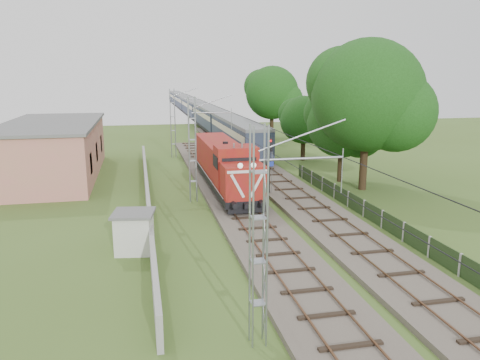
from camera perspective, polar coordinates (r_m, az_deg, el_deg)
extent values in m
plane|color=#425B22|center=(25.74, 4.24, -9.17)|extent=(140.00, 140.00, 0.00)
cube|color=#6B6054|center=(32.07, 0.72, -4.37)|extent=(4.20, 70.00, 0.30)
cube|color=black|center=(32.02, 0.72, -4.03)|extent=(2.40, 70.00, 0.10)
cube|color=brown|center=(31.82, -0.78, -3.99)|extent=(0.08, 70.00, 0.05)
cube|color=brown|center=(32.19, 2.20, -3.81)|extent=(0.08, 70.00, 0.05)
cube|color=#6B6054|center=(45.48, 3.20, 0.75)|extent=(4.20, 80.00, 0.30)
cube|color=black|center=(45.44, 3.21, 1.00)|extent=(2.40, 80.00, 0.10)
cube|color=brown|center=(45.21, 2.17, 1.05)|extent=(0.08, 80.00, 0.05)
cube|color=brown|center=(45.65, 4.24, 1.14)|extent=(0.08, 80.00, 0.05)
cylinder|color=gray|center=(16.06, 7.54, 2.61)|extent=(3.00, 0.08, 0.08)
cylinder|color=gray|center=(35.39, -3.47, 8.21)|extent=(3.00, 0.08, 0.08)
cylinder|color=gray|center=(55.20, -6.70, 9.77)|extent=(3.00, 0.08, 0.08)
cylinder|color=black|center=(35.78, -1.06, 6.18)|extent=(0.03, 70.00, 0.03)
cylinder|color=black|center=(35.65, -1.07, 8.26)|extent=(0.03, 70.00, 0.03)
cube|color=#9E9E99|center=(35.98, -11.24, -1.72)|extent=(0.25, 40.00, 1.50)
cube|color=tan|center=(48.10, -21.83, 3.36)|extent=(8.00, 20.00, 5.00)
cube|color=#606060|center=(47.78, -22.09, 6.43)|extent=(8.40, 20.40, 0.25)
cube|color=black|center=(41.75, -17.76, 1.94)|extent=(0.10, 1.60, 1.80)
cube|color=black|center=(47.64, -17.11, 3.26)|extent=(0.10, 1.60, 1.80)
cube|color=black|center=(53.55, -16.61, 4.29)|extent=(0.10, 1.60, 1.80)
cube|color=black|center=(31.17, 16.97, -4.59)|extent=(0.05, 32.00, 1.15)
cube|color=#9E9E99|center=(44.41, 7.63, 0.96)|extent=(0.12, 0.12, 1.20)
cube|color=black|center=(39.61, -1.92, 0.22)|extent=(3.01, 17.03, 0.50)
cube|color=black|center=(34.43, -0.27, -2.21)|extent=(2.20, 3.61, 0.50)
cube|color=black|center=(44.99, -3.18, 1.34)|extent=(2.20, 3.61, 0.50)
cube|color=black|center=(31.73, 0.81, -3.71)|extent=(2.60, 0.25, 0.35)
cube|color=maroon|center=(32.36, 0.36, -0.08)|extent=(2.90, 2.50, 2.30)
sphere|color=white|center=(30.85, 0.04, 1.75)|extent=(0.36, 0.36, 0.36)
sphere|color=white|center=(31.05, 1.66, 1.82)|extent=(0.36, 0.36, 0.36)
cube|color=silver|center=(31.03, -0.30, -0.74)|extent=(1.01, 0.06, 1.68)
cube|color=silver|center=(31.31, 2.03, -0.62)|extent=(1.01, 0.06, 1.68)
cube|color=silver|center=(30.96, 0.88, 1.03)|extent=(2.70, 0.06, 0.18)
cube|color=maroon|center=(34.61, -0.52, 1.53)|extent=(3.01, 2.40, 3.21)
cube|color=black|center=(33.34, -0.09, 1.97)|extent=(2.50, 0.06, 0.90)
cube|color=maroon|center=(41.69, -2.54, 3.02)|extent=(2.80, 12.12, 2.60)
cylinder|color=black|center=(38.49, -1.79, 4.40)|extent=(0.44, 0.44, 0.40)
cylinder|color=gray|center=(33.48, -0.75, 4.19)|extent=(0.12, 0.12, 0.35)
cylinder|color=gray|center=(33.60, 0.26, 4.22)|extent=(0.12, 0.12, 0.35)
cube|color=black|center=(58.18, -0.29, 4.17)|extent=(2.94, 22.27, 0.51)
cube|color=#2A2F46|center=(57.96, -0.29, 5.76)|extent=(3.04, 22.27, 2.73)
cube|color=beige|center=(57.90, -0.29, 6.25)|extent=(3.08, 21.38, 0.76)
cube|color=slate|center=(57.79, -0.29, 7.25)|extent=(3.09, 22.27, 0.35)
cube|color=black|center=(80.91, -3.72, 6.57)|extent=(2.94, 22.27, 0.51)
cube|color=#2A2F46|center=(80.76, -3.74, 7.71)|extent=(3.04, 22.27, 2.73)
cube|color=beige|center=(80.71, -3.74, 8.07)|extent=(3.08, 21.38, 0.76)
cube|color=slate|center=(80.64, -3.75, 8.79)|extent=(3.09, 22.27, 0.35)
cube|color=black|center=(103.89, -5.65, 7.91)|extent=(2.94, 22.27, 0.51)
cube|color=#2A2F46|center=(103.77, -5.67, 8.80)|extent=(3.04, 22.27, 2.73)
cube|color=beige|center=(103.73, -5.68, 9.08)|extent=(3.08, 21.38, 0.76)
cube|color=slate|center=(103.68, -5.69, 9.63)|extent=(3.09, 22.27, 0.35)
cube|color=black|center=(126.98, -6.89, 8.75)|extent=(2.94, 22.27, 0.51)
cube|color=#2A2F46|center=(126.88, -6.91, 9.48)|extent=(3.04, 22.27, 2.73)
cube|color=beige|center=(126.85, -6.92, 9.71)|extent=(3.08, 21.38, 0.76)
cube|color=slate|center=(126.80, -6.93, 10.17)|extent=(3.09, 22.27, 0.35)
cube|color=black|center=(150.13, -7.75, 9.33)|extent=(2.94, 22.27, 0.51)
cube|color=#2A2F46|center=(150.04, -7.77, 9.95)|extent=(3.04, 22.27, 2.73)
cube|color=beige|center=(150.02, -7.77, 10.14)|extent=(3.08, 21.38, 0.76)
cube|color=slate|center=(149.98, -7.79, 10.53)|extent=(3.09, 22.27, 0.35)
cylinder|color=black|center=(37.21, 3.61, 1.56)|extent=(0.13, 0.13, 4.77)
cube|color=black|center=(36.77, 3.71, 4.29)|extent=(0.34, 0.21, 1.05)
sphere|color=red|center=(36.61, 3.76, 4.78)|extent=(0.17, 0.17, 0.17)
sphere|color=black|center=(36.66, 3.75, 4.26)|extent=(0.17, 0.17, 0.17)
sphere|color=black|center=(36.71, 3.75, 3.75)|extent=(0.17, 0.17, 0.17)
cube|color=#1B31A3|center=(37.06, 3.73, 1.96)|extent=(0.53, 0.06, 0.38)
cube|color=beige|center=(26.54, -12.76, -6.35)|extent=(2.19, 2.19, 2.11)
cube|color=#606060|center=(26.19, -12.89, -3.98)|extent=(2.52, 2.52, 0.14)
cylinder|color=#332514|center=(43.40, 12.15, 2.30)|extent=(0.49, 0.49, 3.86)
sphere|color=#163D10|center=(42.92, 12.37, 6.91)|extent=(6.32, 6.32, 6.32)
sphere|color=#163D10|center=(42.70, 14.39, 5.59)|extent=(4.42, 4.42, 4.42)
sphere|color=#163D10|center=(43.42, 10.47, 7.99)|extent=(4.11, 4.11, 4.11)
cylinder|color=#332514|center=(40.71, 14.87, 2.74)|extent=(0.64, 0.64, 5.62)
sphere|color=#163D10|center=(40.18, 15.29, 9.93)|extent=(9.20, 9.20, 9.20)
sphere|color=#163D10|center=(39.93, 18.46, 7.87)|extent=(6.44, 6.44, 6.44)
sphere|color=#163D10|center=(40.90, 12.28, 11.56)|extent=(5.98, 5.98, 5.98)
cylinder|color=#332514|center=(53.73, 7.70, 4.13)|extent=(0.51, 0.51, 3.28)
sphere|color=#163D10|center=(53.36, 7.79, 7.29)|extent=(5.36, 5.36, 5.36)
sphere|color=#163D10|center=(53.07, 9.16, 6.41)|extent=(3.75, 3.75, 3.75)
sphere|color=#163D10|center=(53.89, 6.52, 8.02)|extent=(3.49, 3.49, 3.49)
cylinder|color=#332514|center=(72.16, 3.88, 7.05)|extent=(0.61, 0.61, 4.88)
sphere|color=#163D10|center=(71.86, 3.94, 10.57)|extent=(7.99, 7.99, 7.99)
sphere|color=#163D10|center=(71.23, 5.45, 9.63)|extent=(5.59, 5.59, 5.59)
sphere|color=#163D10|center=(72.81, 2.56, 11.32)|extent=(5.19, 5.19, 5.19)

